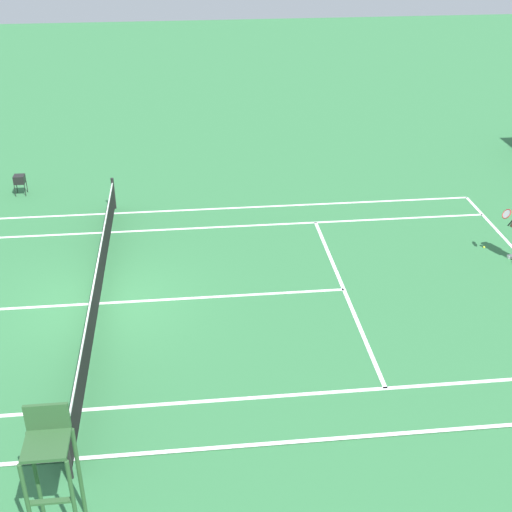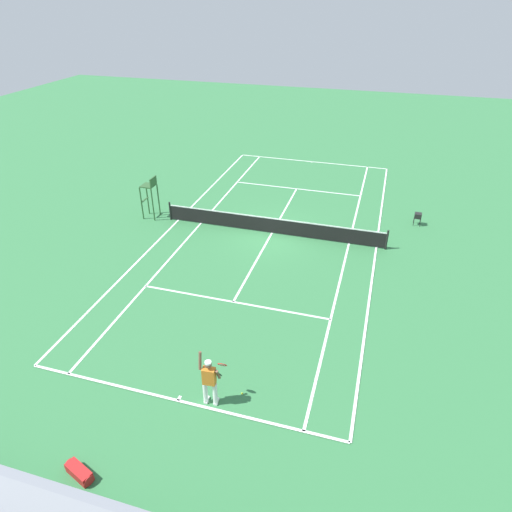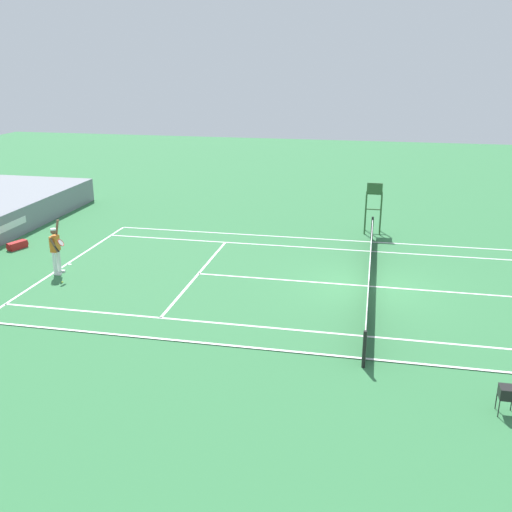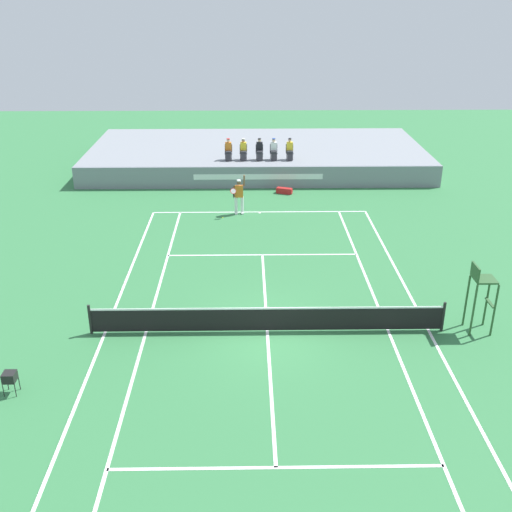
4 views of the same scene
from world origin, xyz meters
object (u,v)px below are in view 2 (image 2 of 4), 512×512
at_px(umpire_chair, 150,192).
at_px(ball_hopper, 418,215).
at_px(equipment_bag, 79,472).
at_px(tennis_ball, 242,394).
at_px(tennis_player, 210,381).

distance_m(umpire_chair, ball_hopper, 14.93).
height_order(equipment_bag, ball_hopper, ball_hopper).
bearing_deg(umpire_chair, tennis_ball, 129.06).
xyz_separation_m(tennis_ball, equipment_bag, (3.35, 3.97, 0.13)).
relative_size(tennis_ball, equipment_bag, 0.07).
relative_size(umpire_chair, equipment_bag, 2.55).
xyz_separation_m(tennis_ball, umpire_chair, (8.96, -11.04, 1.52)).
bearing_deg(tennis_player, equipment_bag, 53.08).
bearing_deg(equipment_bag, umpire_chair, -69.52).
distance_m(tennis_ball, ball_hopper, 15.37).
bearing_deg(equipment_bag, tennis_ball, -130.14).
relative_size(equipment_bag, ball_hopper, 1.36).
bearing_deg(ball_hopper, equipment_bag, 64.00).
xyz_separation_m(equipment_bag, ball_hopper, (-8.92, -18.29, 0.41)).
height_order(tennis_player, tennis_ball, tennis_player).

